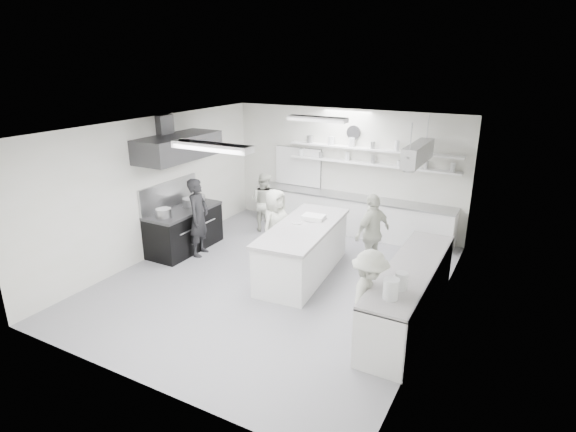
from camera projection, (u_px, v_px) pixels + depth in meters
The scene contains 27 objects.
floor at pixel (276, 281), 9.13m from camera, with size 6.00×7.00×0.02m, color #97979C.
ceiling at pixel (274, 126), 8.15m from camera, with size 6.00×7.00×0.02m, color silver.
wall_back at pixel (345, 170), 11.55m from camera, with size 6.00×0.04×3.00m, color silver.
wall_front at pixel (133, 285), 5.73m from camera, with size 6.00×0.04×3.00m, color silver.
wall_left at pixel (154, 188), 9.99m from camera, with size 0.04×7.00×3.00m, color silver.
wall_right at pixel (440, 236), 7.29m from camera, with size 0.04×7.00×3.00m, color silver.
stove at pixel (184, 231), 10.48m from camera, with size 0.80×1.80×0.90m, color black.
exhaust_hood at pixel (178, 147), 9.87m from camera, with size 0.85×2.00×0.50m, color #39393B.
back_counter at pixel (350, 215), 11.50m from camera, with size 5.00×0.60×0.92m, color white.
shelf_lower at pixel (371, 164), 11.05m from camera, with size 4.20×0.26×0.04m, color white.
shelf_upper at pixel (372, 149), 10.93m from camera, with size 4.20×0.26×0.04m, color white.
pass_through_window at pixel (298, 167), 12.14m from camera, with size 1.30×0.04×1.00m, color black.
wall_clock at pixel (354, 132), 11.12m from camera, with size 0.32×0.32×0.05m, color white.
right_counter at pixel (409, 295), 7.61m from camera, with size 0.74×3.30×0.94m, color white.
pot_rack at pixel (418, 153), 9.48m from camera, with size 0.30×1.60×0.40m, color #9E9FA0.
light_fixture_front at pixel (212, 147), 6.67m from camera, with size 1.30×0.25×0.10m, color white.
light_fixture_rear at pixel (317, 119), 9.67m from camera, with size 1.30×0.25×0.10m, color white.
prep_island at pixel (303, 251), 9.27m from camera, with size 0.99×2.66×0.98m, color white.
stove_pot at pixel (190, 203), 10.51m from camera, with size 0.35×0.35×0.23m, color #9E9FA0.
cook_stove at pixel (199, 217), 10.08m from camera, with size 0.63×0.41×1.73m, color black.
cook_back at pixel (264, 202), 11.56m from camera, with size 0.72×0.56×1.48m, color beige.
cook_island_left at pixel (275, 226), 9.77m from camera, with size 0.78×0.51×1.59m, color beige.
cook_island_right at pixel (372, 233), 9.34m from camera, with size 0.95×0.40×1.63m, color beige.
cook_right at pixel (369, 298), 6.90m from camera, with size 0.99×0.57×1.52m, color beige.
bowl_island_a at pixel (311, 221), 9.39m from camera, with size 0.25×0.25×0.06m, color #9E9FA0.
bowl_island_b at pixel (297, 224), 9.24m from camera, with size 0.22×0.22×0.07m, color white.
bowl_right at pixel (400, 280), 7.01m from camera, with size 0.24×0.24×0.06m, color white.
Camera 1 is at (4.13, -7.11, 4.16)m, focal length 28.98 mm.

